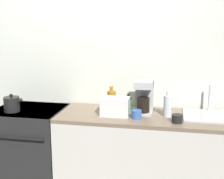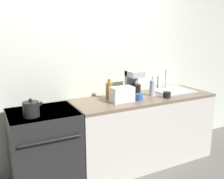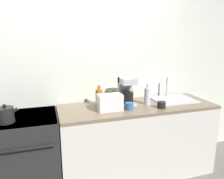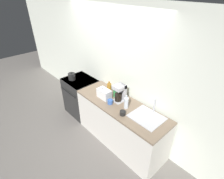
# 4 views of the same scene
# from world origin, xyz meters

# --- Properties ---
(ground_plane) EXTENTS (12.00, 12.00, 0.00)m
(ground_plane) POSITION_xyz_m (0.00, 0.00, 0.00)
(ground_plane) COLOR slate
(wall_back) EXTENTS (8.00, 0.05, 2.60)m
(wall_back) POSITION_xyz_m (0.00, 0.70, 1.30)
(wall_back) COLOR silver
(wall_back) RESTS_ON ground_plane
(stove) EXTENTS (0.71, 0.65, 0.91)m
(stove) POSITION_xyz_m (-0.64, 0.31, 0.47)
(stove) COLOR black
(stove) RESTS_ON ground_plane
(counter_block) EXTENTS (1.89, 0.64, 0.91)m
(counter_block) POSITION_xyz_m (0.67, 0.32, 0.45)
(counter_block) COLOR silver
(counter_block) RESTS_ON ground_plane
(kettle) EXTENTS (0.20, 0.16, 0.19)m
(kettle) POSITION_xyz_m (-0.76, 0.19, 0.98)
(kettle) COLOR black
(kettle) RESTS_ON stove
(toaster) EXTENTS (0.27, 0.16, 0.18)m
(toaster) POSITION_xyz_m (0.30, 0.25, 1.00)
(toaster) COLOR white
(toaster) RESTS_ON counter_block
(coffee_maker) EXTENTS (0.18, 0.21, 0.33)m
(coffee_maker) POSITION_xyz_m (0.56, 0.41, 1.08)
(coffee_maker) COLOR #B7B7BC
(coffee_maker) RESTS_ON counter_block
(sink_tray) EXTENTS (0.52, 0.44, 0.28)m
(sink_tray) POSITION_xyz_m (1.21, 0.39, 0.92)
(sink_tray) COLOR #B7B7BC
(sink_tray) RESTS_ON counter_block
(bottle_clear) EXTENTS (0.08, 0.08, 0.26)m
(bottle_clear) POSITION_xyz_m (0.80, 0.33, 1.01)
(bottle_clear) COLOR silver
(bottle_clear) RESTS_ON counter_block
(bottle_green) EXTENTS (0.07, 0.07, 0.18)m
(bottle_green) POSITION_xyz_m (0.40, 0.44, 0.98)
(bottle_green) COLOR #338C47
(bottle_green) RESTS_ON counter_block
(bottle_amber) EXTENTS (0.09, 0.09, 0.25)m
(bottle_amber) POSITION_xyz_m (0.22, 0.45, 1.01)
(bottle_amber) COLOR #9E6B23
(bottle_amber) RESTS_ON counter_block
(cup_blue) EXTENTS (0.10, 0.10, 0.08)m
(cup_blue) POSITION_xyz_m (0.51, 0.21, 0.95)
(cup_blue) COLOR #3860B2
(cup_blue) RESTS_ON counter_block
(cup_black) EXTENTS (0.10, 0.10, 0.08)m
(cup_black) POSITION_xyz_m (0.89, 0.15, 0.95)
(cup_black) COLOR black
(cup_black) RESTS_ON counter_block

